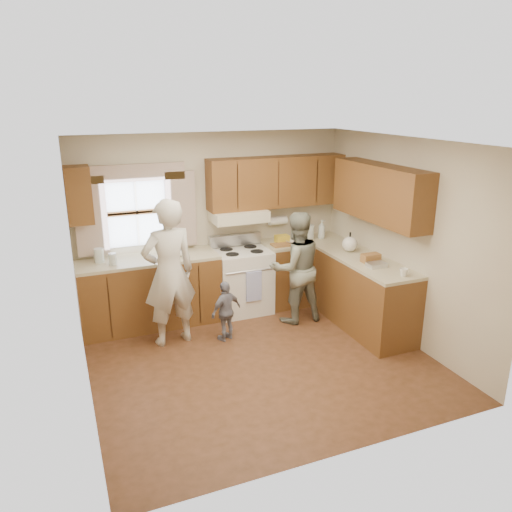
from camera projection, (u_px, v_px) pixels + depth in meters
name	position (u px, v px, depth m)	size (l,w,h in m)	color
room	(261.00, 259.00, 5.45)	(3.80, 3.80, 3.80)	#442915
kitchen_fixtures	(272.00, 259.00, 6.75)	(3.80, 2.25, 2.15)	#4F2B10
stove	(242.00, 280.00, 7.07)	(0.76, 0.67, 1.07)	silver
woman_left	(169.00, 273.00, 6.00)	(0.67, 0.44, 1.83)	beige
woman_right	(296.00, 268.00, 6.66)	(0.74, 0.58, 1.52)	#233625
child	(226.00, 311.00, 6.22)	(0.46, 0.19, 0.78)	gray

